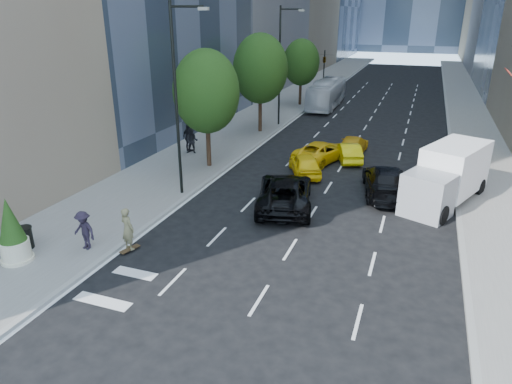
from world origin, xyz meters
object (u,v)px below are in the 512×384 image
at_px(black_sedan_mercedes, 386,181).
at_px(planter_shrub, 12,232).
at_px(box_truck, 448,175).
at_px(trash_can, 25,238).
at_px(city_bus, 327,94).
at_px(black_sedan_lincoln, 285,192).
at_px(skateboarder, 128,232).

xyz_separation_m(black_sedan_mercedes, planter_shrub, (-13.32, -13.00, 0.63)).
xyz_separation_m(black_sedan_mercedes, box_truck, (3.11, -0.04, 0.73)).
distance_m(black_sedan_mercedes, trash_can, 18.32).
bearing_deg(city_bus, black_sedan_mercedes, -71.71).
relative_size(city_bus, box_truck, 1.52).
distance_m(black_sedan_mercedes, city_bus, 25.71).
relative_size(black_sedan_lincoln, planter_shrub, 2.15).
bearing_deg(trash_can, black_sedan_mercedes, 41.08).
distance_m(trash_can, planter_shrub, 1.37).
bearing_deg(planter_shrub, skateboarder, 33.64).
xyz_separation_m(black_sedan_lincoln, city_bus, (-3.72, 27.82, 0.62)).
bearing_deg(box_truck, trash_can, -121.68).
bearing_deg(black_sedan_mercedes, trash_can, 30.16).
height_order(black_sedan_lincoln, black_sedan_mercedes, black_sedan_mercedes).
bearing_deg(box_truck, black_sedan_mercedes, -157.79).
height_order(box_truck, planter_shrub, box_truck).
xyz_separation_m(black_sedan_lincoln, trash_can, (-9.01, -8.46, -0.21)).
bearing_deg(city_bus, black_sedan_lincoln, -83.46).
height_order(city_bus, planter_shrub, planter_shrub).
distance_m(black_sedan_lincoln, black_sedan_mercedes, 5.99).
bearing_deg(planter_shrub, box_truck, 38.26).
relative_size(skateboarder, black_sedan_mercedes, 0.33).
xyz_separation_m(black_sedan_mercedes, city_bus, (-8.52, 24.25, 0.61)).
xyz_separation_m(box_truck, trash_can, (-16.92, -11.99, -0.94)).
bearing_deg(skateboarder, black_sedan_mercedes, -115.24).
height_order(black_sedan_mercedes, trash_can, black_sedan_mercedes).
distance_m(box_truck, planter_shrub, 20.93).
height_order(skateboarder, black_sedan_mercedes, skateboarder).
height_order(trash_can, planter_shrub, planter_shrub).
bearing_deg(planter_shrub, black_sedan_lincoln, 47.90).
bearing_deg(black_sedan_lincoln, box_truck, -169.97).
bearing_deg(skateboarder, black_sedan_lincoln, -107.55).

